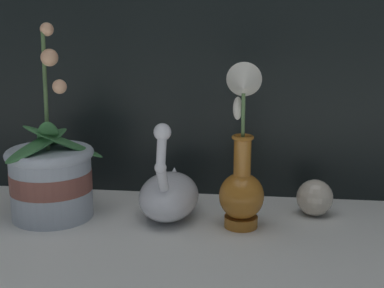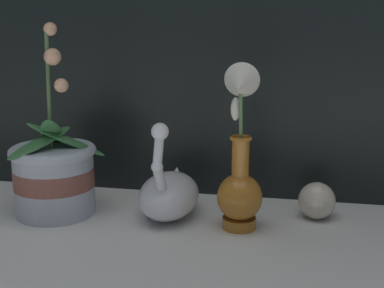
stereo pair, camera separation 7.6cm
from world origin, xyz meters
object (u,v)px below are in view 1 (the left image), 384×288
object	(u,v)px
orchid_potted_plant	(51,176)
glass_sphere	(315,198)
swan_figurine	(169,193)
blue_vase	(242,170)

from	to	relation	value
orchid_potted_plant	glass_sphere	distance (m)	0.55
orchid_potted_plant	swan_figurine	size ratio (longest dim) A/B	1.86
orchid_potted_plant	swan_figurine	bearing A→B (deg)	6.64
swan_figurine	glass_sphere	xyz separation A→B (m)	(0.30, 0.05, -0.01)
swan_figurine	glass_sphere	distance (m)	0.30
orchid_potted_plant	blue_vase	size ratio (longest dim) A/B	1.21
blue_vase	glass_sphere	bearing A→B (deg)	30.83
swan_figurine	glass_sphere	world-z (taller)	swan_figurine
blue_vase	swan_figurine	bearing A→B (deg)	163.71
swan_figurine	blue_vase	size ratio (longest dim) A/B	0.65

